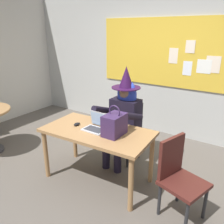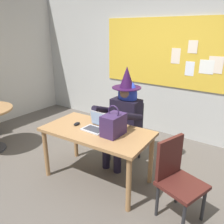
{
  "view_description": "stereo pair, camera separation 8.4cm",
  "coord_description": "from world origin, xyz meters",
  "px_view_note": "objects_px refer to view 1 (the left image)",
  "views": [
    {
      "loc": [
        1.65,
        -2.17,
        1.94
      ],
      "look_at": [
        0.01,
        0.28,
        0.88
      ],
      "focal_mm": 36.95,
      "sensor_mm": 36.0,
      "label": 1
    },
    {
      "loc": [
        1.72,
        -2.12,
        1.94
      ],
      "look_at": [
        0.01,
        0.28,
        0.88
      ],
      "focal_mm": 36.95,
      "sensor_mm": 36.0,
      "label": 2
    }
  ],
  "objects_px": {
    "laptop": "(97,126)",
    "handbag": "(114,125)",
    "chair_at_desk": "(127,127)",
    "desk_main": "(97,137)",
    "computer_mouse": "(77,124)",
    "chair_extra_corner": "(178,174)",
    "person_costumed": "(123,112)"
  },
  "relations": [
    {
      "from": "handbag",
      "to": "computer_mouse",
      "type": "bearing_deg",
      "value": -176.32
    },
    {
      "from": "chair_at_desk",
      "to": "computer_mouse",
      "type": "height_order",
      "value": "chair_at_desk"
    },
    {
      "from": "chair_at_desk",
      "to": "handbag",
      "type": "height_order",
      "value": "handbag"
    },
    {
      "from": "person_costumed",
      "to": "laptop",
      "type": "distance_m",
      "value": 0.59
    },
    {
      "from": "laptop",
      "to": "handbag",
      "type": "relative_size",
      "value": 0.8
    },
    {
      "from": "desk_main",
      "to": "handbag",
      "type": "xyz_separation_m",
      "value": [
        0.26,
        0.01,
        0.23
      ]
    },
    {
      "from": "chair_at_desk",
      "to": "chair_extra_corner",
      "type": "distance_m",
      "value": 1.29
    },
    {
      "from": "desk_main",
      "to": "person_costumed",
      "type": "height_order",
      "value": "person_costumed"
    },
    {
      "from": "desk_main",
      "to": "chair_at_desk",
      "type": "height_order",
      "value": "chair_at_desk"
    },
    {
      "from": "chair_at_desk",
      "to": "person_costumed",
      "type": "relative_size",
      "value": 0.62
    },
    {
      "from": "computer_mouse",
      "to": "handbag",
      "type": "height_order",
      "value": "handbag"
    },
    {
      "from": "chair_at_desk",
      "to": "computer_mouse",
      "type": "distance_m",
      "value": 0.86
    },
    {
      "from": "laptop",
      "to": "handbag",
      "type": "bearing_deg",
      "value": -1.22
    },
    {
      "from": "chair_at_desk",
      "to": "chair_extra_corner",
      "type": "xyz_separation_m",
      "value": [
        1.06,
        -0.74,
        -0.02
      ]
    },
    {
      "from": "desk_main",
      "to": "laptop",
      "type": "xyz_separation_m",
      "value": [
        -0.02,
        0.02,
        0.14
      ]
    },
    {
      "from": "computer_mouse",
      "to": "handbag",
      "type": "relative_size",
      "value": 0.28
    },
    {
      "from": "desk_main",
      "to": "laptop",
      "type": "relative_size",
      "value": 4.74
    },
    {
      "from": "desk_main",
      "to": "computer_mouse",
      "type": "bearing_deg",
      "value": -175.38
    },
    {
      "from": "laptop",
      "to": "desk_main",
      "type": "bearing_deg",
      "value": -41.55
    },
    {
      "from": "laptop",
      "to": "handbag",
      "type": "height_order",
      "value": "handbag"
    },
    {
      "from": "laptop",
      "to": "chair_at_desk",
      "type": "bearing_deg",
      "value": 86.73
    },
    {
      "from": "laptop",
      "to": "chair_extra_corner",
      "type": "bearing_deg",
      "value": -0.69
    },
    {
      "from": "desk_main",
      "to": "chair_extra_corner",
      "type": "xyz_separation_m",
      "value": [
        1.08,
        -0.01,
        -0.15
      ]
    },
    {
      "from": "laptop",
      "to": "chair_extra_corner",
      "type": "height_order",
      "value": "laptop"
    },
    {
      "from": "chair_at_desk",
      "to": "handbag",
      "type": "relative_size",
      "value": 2.41
    },
    {
      "from": "chair_at_desk",
      "to": "handbag",
      "type": "xyz_separation_m",
      "value": [
        0.23,
        -0.72,
        0.35
      ]
    },
    {
      "from": "desk_main",
      "to": "person_costumed",
      "type": "xyz_separation_m",
      "value": [
        0.03,
        0.6,
        0.16
      ]
    },
    {
      "from": "chair_at_desk",
      "to": "chair_extra_corner",
      "type": "height_order",
      "value": "chair_at_desk"
    },
    {
      "from": "handbag",
      "to": "chair_extra_corner",
      "type": "height_order",
      "value": "handbag"
    },
    {
      "from": "desk_main",
      "to": "person_costumed",
      "type": "relative_size",
      "value": 0.99
    },
    {
      "from": "chair_extra_corner",
      "to": "laptop",
      "type": "bearing_deg",
      "value": -164.4
    },
    {
      "from": "person_costumed",
      "to": "chair_extra_corner",
      "type": "xyz_separation_m",
      "value": [
        1.06,
        -0.61,
        -0.31
      ]
    }
  ]
}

